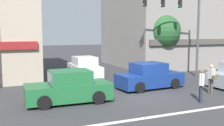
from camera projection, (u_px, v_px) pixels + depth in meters
ground_plane at (140, 95)px, 14.33m from camera, size 120.00×120.00×0.00m
lane_marking_stripe at (180, 113)px, 11.14m from camera, size 9.00×0.24×0.01m
building_right_corner at (171, 19)px, 28.04m from camera, size 12.15×10.35×9.79m
street_tree at (164, 32)px, 22.41m from camera, size 2.88×2.88×4.97m
utility_pole_far_right at (186, 19)px, 22.92m from camera, size 1.40×0.22×8.98m
traffic_light_mast at (184, 21)px, 19.63m from camera, size 4.88×0.56×6.20m
sedan_approaching_near at (84, 68)px, 20.26m from camera, size 1.88×4.10×1.58m
sedan_crossing_leftbound at (69, 88)px, 12.79m from camera, size 4.15×1.98×1.58m
sedan_parked_curbside at (149, 77)px, 16.07m from camera, size 4.21×2.09×1.58m
pedestrian_mid_crossing at (201, 83)px, 12.75m from camera, size 0.38×0.49×1.67m
pedestrian_far_side at (211, 77)px, 14.50m from camera, size 0.30×0.67×1.67m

